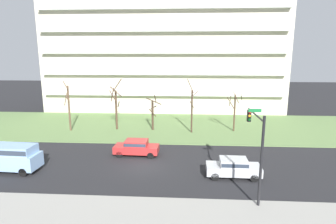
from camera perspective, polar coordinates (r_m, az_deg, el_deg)
The scene contains 13 objects.
ground at distance 26.04m, azimuth -5.25°, elevation -10.77°, with size 160.00×160.00×0.00m, color #232326.
sidewalk_curb_near at distance 18.98m, azimuth -9.13°, elevation -19.76°, with size 80.00×4.00×0.15m, color #99968E.
grass_lawn_strip at distance 39.22m, azimuth -2.16°, elevation -2.89°, with size 80.00×16.00×0.08m, color #66844C.
apartment_building at distance 52.16m, azimuth -0.67°, elevation 11.99°, with size 41.04×13.49×20.31m.
tree_far_left at distance 38.38m, azimuth -19.62°, elevation 0.96°, with size 0.82×1.02×6.62m.
tree_left at distance 37.42m, azimuth -10.58°, elevation 1.21°, with size 1.77×1.73×6.81m.
tree_center at distance 36.67m, azimuth -3.11°, elevation -0.22°, with size 1.90×1.80×4.83m.
tree_right at distance 35.39m, azimuth 4.89°, elevation 0.55°, with size 1.42×1.43×6.97m.
tree_far_right at distance 36.98m, azimuth 13.43°, elevation 0.38°, with size 2.02×1.85×5.35m.
sedan_red_near_left at distance 28.19m, azimuth -6.47°, elevation -7.11°, with size 4.46×1.96×1.57m.
van_blue_center_left at distance 27.82m, azimuth -29.83°, elevation -7.77°, with size 5.29×2.24×2.36m.
sedan_silver_center_right at distance 23.92m, azimuth 13.21°, elevation -10.88°, with size 4.43×1.88×1.57m.
traffic_signal_mast at distance 20.10m, azimuth 17.65°, elevation -5.42°, with size 0.90×4.46×6.21m.
Camera 1 is at (3.81, -23.75, 9.96)m, focal length 29.82 mm.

